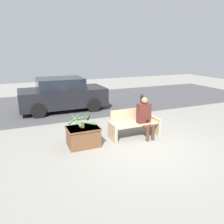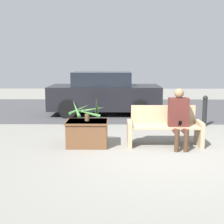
% 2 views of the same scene
% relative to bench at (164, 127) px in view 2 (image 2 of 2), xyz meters
% --- Properties ---
extents(ground_plane, '(30.00, 30.00, 0.00)m').
position_rel_bench_xyz_m(ground_plane, '(-0.09, -0.85, -0.41)').
color(ground_plane, gray).
extents(road_surface, '(20.00, 6.00, 0.01)m').
position_rel_bench_xyz_m(road_surface, '(-0.09, 5.26, -0.40)').
color(road_surface, '#424244').
rests_on(road_surface, ground_plane).
extents(bench, '(1.65, 0.57, 0.88)m').
position_rel_bench_xyz_m(bench, '(0.00, 0.00, 0.00)').
color(bench, tan).
rests_on(bench, ground_plane).
extents(person_seated, '(0.43, 0.59, 1.29)m').
position_rel_bench_xyz_m(person_seated, '(0.29, -0.18, 0.30)').
color(person_seated, '#51231E').
rests_on(person_seated, ground_plane).
extents(planter_box, '(0.93, 0.70, 0.57)m').
position_rel_bench_xyz_m(planter_box, '(-1.72, -0.09, -0.10)').
color(planter_box, brown).
rests_on(planter_box, ground_plane).
extents(potted_plant, '(0.81, 0.78, 0.57)m').
position_rel_bench_xyz_m(potted_plant, '(-1.74, -0.07, 0.41)').
color(potted_plant, brown).
rests_on(potted_plant, planter_box).
extents(parked_car, '(3.85, 1.98, 1.50)m').
position_rel_bench_xyz_m(parked_car, '(-1.49, 4.17, 0.33)').
color(parked_car, black).
rests_on(parked_car, ground_plane).
extents(bollard_post, '(0.14, 0.14, 0.90)m').
position_rel_bench_xyz_m(bollard_post, '(1.49, 2.05, 0.06)').
color(bollard_post, black).
rests_on(bollard_post, ground_plane).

